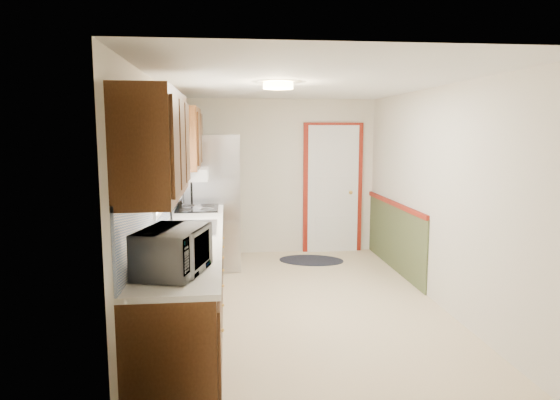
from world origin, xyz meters
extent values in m
cube|color=beige|center=(0.00, 0.00, 0.00)|extent=(3.20, 5.20, 0.12)
cube|color=white|center=(0.00, 0.00, 2.40)|extent=(3.20, 5.20, 0.12)
cube|color=beige|center=(0.00, 2.50, 1.20)|extent=(3.20, 0.10, 2.40)
cube|color=beige|center=(0.00, -2.50, 1.20)|extent=(3.20, 0.10, 2.40)
cube|color=beige|center=(-1.50, 0.00, 1.20)|extent=(0.10, 5.20, 2.40)
cube|color=beige|center=(1.50, 0.00, 1.20)|extent=(0.10, 5.20, 2.40)
cube|color=#3A1E0D|center=(-1.20, -0.30, 0.45)|extent=(0.60, 4.00, 0.90)
cube|color=white|center=(-1.19, -0.30, 0.92)|extent=(0.63, 4.00, 0.04)
cube|color=#507BC3|center=(-1.49, -0.30, 1.22)|extent=(0.02, 4.00, 0.55)
cube|color=#3A1E0D|center=(-1.32, -1.60, 1.83)|extent=(0.35, 1.40, 0.75)
cube|color=#3A1E0D|center=(-1.32, 1.10, 1.83)|extent=(0.35, 1.20, 0.75)
cube|color=white|center=(-1.49, -0.20, 1.62)|extent=(0.02, 1.00, 0.90)
cube|color=orange|center=(-1.44, -0.20, 1.97)|extent=(0.05, 1.12, 0.24)
cube|color=#B7B7BC|center=(-1.19, -0.20, 0.95)|extent=(0.52, 0.82, 0.02)
cube|color=white|center=(-1.27, 1.15, 1.38)|extent=(0.45, 0.60, 0.15)
cube|color=maroon|center=(0.85, 2.47, 1.00)|extent=(0.94, 0.05, 2.08)
cube|color=white|center=(0.85, 2.44, 1.00)|extent=(0.80, 0.04, 2.00)
cube|color=#434C2B|center=(1.49, 1.35, 0.45)|extent=(0.02, 2.30, 0.90)
cube|color=maroon|center=(1.48, 1.35, 0.92)|extent=(0.04, 2.30, 0.06)
cylinder|color=#FFD88C|center=(-0.30, -0.20, 2.36)|extent=(0.30, 0.30, 0.06)
imported|color=white|center=(-1.20, -1.82, 1.14)|extent=(0.46, 0.64, 0.39)
cube|color=#B7B7BC|center=(-1.02, 1.75, 0.93)|extent=(0.79, 0.74, 1.86)
cylinder|color=black|center=(-1.28, 1.35, 0.84)|extent=(0.02, 0.02, 1.30)
ellipsoid|color=black|center=(0.42, 1.90, 0.01)|extent=(1.08, 0.83, 0.01)
cube|color=black|center=(-1.19, 1.05, 0.95)|extent=(0.52, 0.63, 0.02)
camera|label=1|loc=(-0.83, -5.22, 1.93)|focal=32.00mm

